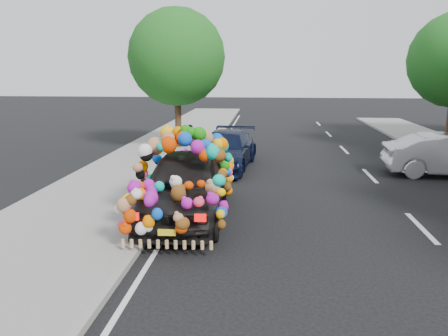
{
  "coord_description": "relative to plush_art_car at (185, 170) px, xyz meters",
  "views": [
    {
      "loc": [
        0.07,
        -9.63,
        3.43
      ],
      "look_at": [
        -0.93,
        0.91,
        1.08
      ],
      "focal_mm": 35.0,
      "sensor_mm": 36.0,
      "label": 1
    }
  ],
  "objects": [
    {
      "name": "tree_near_sidewalk",
      "position": [
        -2.0,
        9.23,
        2.88
      ],
      "size": [
        4.2,
        4.2,
        6.13
      ],
      "color": "#332114",
      "rests_on": "ground"
    },
    {
      "name": "kerb",
      "position": [
        -0.55,
        -0.27,
        -1.08
      ],
      "size": [
        0.15,
        60.0,
        0.13
      ],
      "primitive_type": "cube",
      "color": "gray",
      "rests_on": "ground"
    },
    {
      "name": "sidewalk",
      "position": [
        -2.5,
        -0.27,
        -1.08
      ],
      "size": [
        4.0,
        60.0,
        0.12
      ],
      "primitive_type": "cube",
      "color": "gray",
      "rests_on": "ground"
    },
    {
      "name": "ground",
      "position": [
        1.8,
        -0.27,
        -1.14
      ],
      "size": [
        100.0,
        100.0,
        0.0
      ],
      "primitive_type": "plane",
      "color": "black",
      "rests_on": "ground"
    },
    {
      "name": "navy_sedan",
      "position": [
        0.44,
        5.5,
        -0.48
      ],
      "size": [
        2.33,
        4.72,
        1.32
      ],
      "primitive_type": "imported",
      "rotation": [
        0.0,
        0.0,
        -0.11
      ],
      "color": "black",
      "rests_on": "ground"
    },
    {
      "name": "plush_art_car",
      "position": [
        0.0,
        0.0,
        0.0
      ],
      "size": [
        2.37,
        4.89,
        2.22
      ],
      "rotation": [
        0.0,
        0.0,
        0.03
      ],
      "color": "black",
      "rests_on": "ground"
    },
    {
      "name": "lane_markings",
      "position": [
        5.4,
        -0.27,
        -1.14
      ],
      "size": [
        6.0,
        50.0,
        0.01
      ],
      "primitive_type": null,
      "color": "silver",
      "rests_on": "ground"
    }
  ]
}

